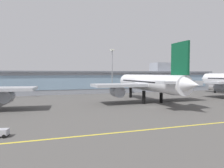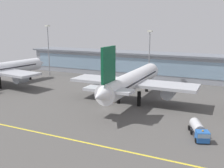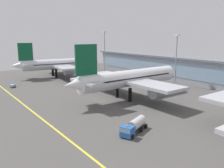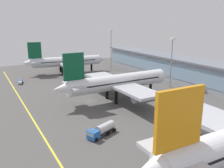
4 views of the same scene
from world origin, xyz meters
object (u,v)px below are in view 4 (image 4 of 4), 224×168
at_px(fuel_tanker_truck, 101,130).
at_px(apron_light_mast_west, 172,55).
at_px(airliner_near_left, 66,62).
at_px(apron_light_mast_centre, 111,44).
at_px(safety_cone, 30,78).
at_px(baggage_tug_near, 21,82).
at_px(airliner_near_right, 118,82).

relative_size(fuel_tanker_truck, apron_light_mast_west, 0.42).
bearing_deg(fuel_tanker_truck, apron_light_mast_west, -172.10).
height_order(airliner_near_left, apron_light_mast_centre, apron_light_mast_centre).
height_order(apron_light_mast_centre, safety_cone, apron_light_mast_centre).
bearing_deg(fuel_tanker_truck, baggage_tug_near, -103.56).
xyz_separation_m(apron_light_mast_west, safety_cone, (-48.19, -51.51, -14.20)).
relative_size(apron_light_mast_centre, safety_cone, 37.70).
distance_m(apron_light_mast_west, apron_light_mast_centre, 49.58).
bearing_deg(baggage_tug_near, apron_light_mast_west, -111.66).
bearing_deg(safety_cone, fuel_tanker_truck, 2.71).
relative_size(airliner_near_left, apron_light_mast_west, 2.16).
bearing_deg(airliner_near_left, fuel_tanker_truck, -95.75).
bearing_deg(airliner_near_left, safety_cone, -162.58).
bearing_deg(baggage_tug_near, airliner_near_left, -52.48).
distance_m(fuel_tanker_truck, apron_light_mast_west, 56.51).
xyz_separation_m(baggage_tug_near, safety_cone, (-8.19, 5.66, -0.47)).
bearing_deg(fuel_tanker_truck, airliner_near_right, -150.57).
distance_m(baggage_tug_near, safety_cone, 9.96).
xyz_separation_m(airliner_near_left, apron_light_mast_centre, (2.64, 27.52, 9.09)).
bearing_deg(airliner_near_left, apron_light_mast_centre, 1.47).
relative_size(baggage_tug_near, apron_light_mast_west, 0.26).
xyz_separation_m(fuel_tanker_truck, apron_light_mast_west, (-26.91, 47.95, 13.01)).
distance_m(apron_light_mast_west, safety_cone, 71.95).
height_order(airliner_near_left, baggage_tug_near, airliner_near_left).
xyz_separation_m(airliner_near_left, airliner_near_right, (56.03, 0.95, 0.34)).
bearing_deg(airliner_near_left, apron_light_mast_west, -53.02).
height_order(airliner_near_right, apron_light_mast_centre, apron_light_mast_centre).
distance_m(airliner_near_right, fuel_tanker_truck, 30.18).
bearing_deg(apron_light_mast_centre, airliner_near_left, -95.47).
bearing_deg(airliner_near_right, apron_light_mast_centre, 62.76).
distance_m(airliner_near_left, apron_light_mast_west, 60.75).
bearing_deg(apron_light_mast_west, airliner_near_right, -82.41).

